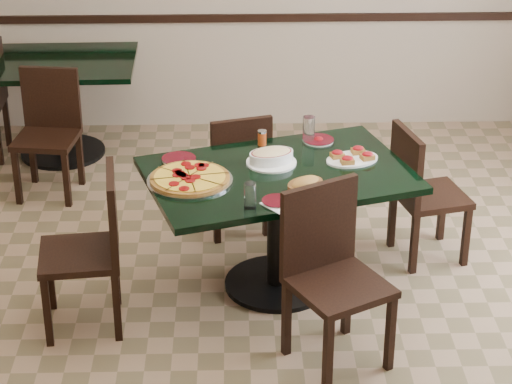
{
  "coord_description": "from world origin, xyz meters",
  "views": [
    {
      "loc": [
        -0.22,
        -4.86,
        3.14
      ],
      "look_at": [
        -0.09,
        0.0,
        0.73
      ],
      "focal_mm": 70.0,
      "sensor_mm": 36.0,
      "label": 1
    }
  ],
  "objects_px": {
    "chair_near": "(330,265)",
    "pepperoni_pizza": "(190,178)",
    "bruschetta_platter": "(352,157)",
    "back_table": "(57,89)",
    "chair_far": "(237,168)",
    "chair_left": "(94,242)",
    "main_table": "(278,201)",
    "lasagna_casserole": "(271,156)",
    "chair_right": "(420,188)",
    "bread_basket": "(305,186)",
    "back_chair_near": "(49,125)"
  },
  "relations": [
    {
      "from": "pepperoni_pizza",
      "to": "bread_basket",
      "type": "xyz_separation_m",
      "value": [
        0.63,
        -0.16,
        0.02
      ]
    },
    {
      "from": "back_table",
      "to": "chair_right",
      "type": "distance_m",
      "value": 2.94
    },
    {
      "from": "pepperoni_pizza",
      "to": "bruschetta_platter",
      "type": "xyz_separation_m",
      "value": [
        0.93,
        0.25,
        0.01
      ]
    },
    {
      "from": "chair_right",
      "to": "chair_left",
      "type": "distance_m",
      "value": 2.01
    },
    {
      "from": "back_table",
      "to": "pepperoni_pizza",
      "type": "distance_m",
      "value": 2.35
    },
    {
      "from": "lasagna_casserole",
      "to": "bruschetta_platter",
      "type": "bearing_deg",
      "value": -15.44
    },
    {
      "from": "lasagna_casserole",
      "to": "bruschetta_platter",
      "type": "xyz_separation_m",
      "value": [
        0.47,
        0.03,
        -0.02
      ]
    },
    {
      "from": "back_chair_near",
      "to": "bruschetta_platter",
      "type": "relative_size",
      "value": 2.34
    },
    {
      "from": "chair_left",
      "to": "back_table",
      "type": "bearing_deg",
      "value": -173.19
    },
    {
      "from": "main_table",
      "to": "bread_basket",
      "type": "bearing_deg",
      "value": -81.27
    },
    {
      "from": "back_table",
      "to": "bread_basket",
      "type": "distance_m",
      "value": 2.82
    },
    {
      "from": "back_chair_near",
      "to": "lasagna_casserole",
      "type": "xyz_separation_m",
      "value": [
        1.5,
        -1.24,
        0.31
      ]
    },
    {
      "from": "back_table",
      "to": "lasagna_casserole",
      "type": "distance_m",
      "value": 2.42
    },
    {
      "from": "lasagna_casserole",
      "to": "pepperoni_pizza",
      "type": "bearing_deg",
      "value": -173.21
    },
    {
      "from": "bruschetta_platter",
      "to": "back_chair_near",
      "type": "bearing_deg",
      "value": 126.6
    },
    {
      "from": "back_chair_near",
      "to": "chair_far",
      "type": "bearing_deg",
      "value": -19.94
    },
    {
      "from": "chair_near",
      "to": "lasagna_casserole",
      "type": "height_order",
      "value": "chair_near"
    },
    {
      "from": "bruschetta_platter",
      "to": "chair_near",
      "type": "bearing_deg",
      "value": -125.18
    },
    {
      "from": "chair_right",
      "to": "pepperoni_pizza",
      "type": "bearing_deg",
      "value": 93.19
    },
    {
      "from": "chair_far",
      "to": "back_chair_near",
      "type": "height_order",
      "value": "back_chair_near"
    },
    {
      "from": "chair_near",
      "to": "lasagna_casserole",
      "type": "bearing_deg",
      "value": 79.76
    },
    {
      "from": "chair_far",
      "to": "chair_right",
      "type": "xyz_separation_m",
      "value": [
        1.11,
        -0.35,
        0.02
      ]
    },
    {
      "from": "pepperoni_pizza",
      "to": "lasagna_casserole",
      "type": "relative_size",
      "value": 1.58
    },
    {
      "from": "chair_near",
      "to": "back_chair_near",
      "type": "distance_m",
      "value": 2.7
    },
    {
      "from": "chair_far",
      "to": "bruschetta_platter",
      "type": "relative_size",
      "value": 2.23
    },
    {
      "from": "chair_near",
      "to": "lasagna_casserole",
      "type": "relative_size",
      "value": 3.17
    },
    {
      "from": "chair_right",
      "to": "back_table",
      "type": "bearing_deg",
      "value": 41.81
    },
    {
      "from": "bread_basket",
      "to": "bruschetta_platter",
      "type": "relative_size",
      "value": 0.7
    },
    {
      "from": "main_table",
      "to": "chair_near",
      "type": "xyz_separation_m",
      "value": [
        0.24,
        -0.68,
        -0.03
      ]
    },
    {
      "from": "chair_right",
      "to": "chair_left",
      "type": "height_order",
      "value": "chair_left"
    },
    {
      "from": "chair_near",
      "to": "main_table",
      "type": "bearing_deg",
      "value": 79.98
    },
    {
      "from": "chair_near",
      "to": "pepperoni_pizza",
      "type": "height_order",
      "value": "chair_near"
    },
    {
      "from": "chair_left",
      "to": "main_table",
      "type": "bearing_deg",
      "value": 103.22
    },
    {
      "from": "pepperoni_pizza",
      "to": "lasagna_casserole",
      "type": "distance_m",
      "value": 0.51
    },
    {
      "from": "chair_left",
      "to": "lasagna_casserole",
      "type": "distance_m",
      "value": 1.12
    },
    {
      "from": "pepperoni_pizza",
      "to": "back_table",
      "type": "bearing_deg",
      "value": 117.19
    },
    {
      "from": "chair_left",
      "to": "bread_basket",
      "type": "relative_size",
      "value": 3.49
    },
    {
      "from": "back_table",
      "to": "chair_right",
      "type": "height_order",
      "value": "chair_right"
    },
    {
      "from": "chair_near",
      "to": "chair_left",
      "type": "distance_m",
      "value": 1.29
    },
    {
      "from": "bruschetta_platter",
      "to": "main_table",
      "type": "bearing_deg",
      "value": 176.6
    },
    {
      "from": "main_table",
      "to": "chair_far",
      "type": "xyz_separation_m",
      "value": [
        -0.23,
        0.67,
        -0.1
      ]
    },
    {
      "from": "chair_left",
      "to": "bread_basket",
      "type": "height_order",
      "value": "chair_left"
    },
    {
      "from": "back_chair_near",
      "to": "bread_basket",
      "type": "height_order",
      "value": "back_chair_near"
    },
    {
      "from": "chair_right",
      "to": "back_chair_near",
      "type": "distance_m",
      "value": 2.62
    },
    {
      "from": "chair_right",
      "to": "chair_left",
      "type": "bearing_deg",
      "value": 95.73
    },
    {
      "from": "back_chair_near",
      "to": "bruschetta_platter",
      "type": "distance_m",
      "value": 2.32
    },
    {
      "from": "back_table",
      "to": "pepperoni_pizza",
      "type": "height_order",
      "value": "pepperoni_pizza"
    },
    {
      "from": "back_table",
      "to": "chair_far",
      "type": "bearing_deg",
      "value": -45.38
    },
    {
      "from": "pepperoni_pizza",
      "to": "bread_basket",
      "type": "relative_size",
      "value": 1.81
    },
    {
      "from": "pepperoni_pizza",
      "to": "bruschetta_platter",
      "type": "bearing_deg",
      "value": 15.22
    }
  ]
}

